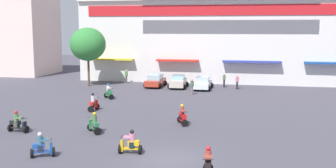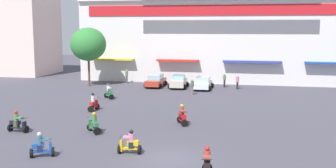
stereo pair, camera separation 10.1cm
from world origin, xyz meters
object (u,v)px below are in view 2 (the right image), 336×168
(parked_car_0, at_px, (156,81))
(scooter_rider_4, at_px, (130,144))
(scooter_rider_2, at_px, (109,92))
(pedestrian_0, at_px, (237,81))
(parked_car_1, at_px, (179,81))
(scooter_rider_5, at_px, (94,124))
(plaza_tree_0, at_px, (88,44))
(pedestrian_2, at_px, (192,86))
(scooter_rider_8, at_px, (42,147))
(parked_car_2, at_px, (203,83))
(scooter_rider_1, at_px, (182,116))
(scooter_rider_7, at_px, (207,165))
(pedestrian_1, at_px, (224,79))
(pedestrian_3, at_px, (127,75))
(scooter_rider_6, at_px, (18,123))
(scooter_rider_3, at_px, (94,103))

(parked_car_0, relative_size, scooter_rider_4, 3.10)
(scooter_rider_2, distance_m, pedestrian_0, 15.47)
(parked_car_1, relative_size, scooter_rider_5, 2.71)
(plaza_tree_0, height_order, pedestrian_2, plaza_tree_0)
(parked_car_0, bearing_deg, parked_car_1, -7.72)
(scooter_rider_4, xyz_separation_m, scooter_rider_8, (-4.65, -1.57, 0.00))
(parked_car_2, relative_size, scooter_rider_1, 2.87)
(parked_car_2, bearing_deg, scooter_rider_4, -92.71)
(scooter_rider_7, height_order, pedestrian_1, pedestrian_1)
(parked_car_2, height_order, scooter_rider_4, parked_car_2)
(pedestrian_2, relative_size, pedestrian_3, 0.97)
(parked_car_0, height_order, scooter_rider_5, parked_car_0)
(scooter_rider_4, height_order, scooter_rider_5, scooter_rider_5)
(scooter_rider_1, height_order, scooter_rider_4, scooter_rider_1)
(scooter_rider_1, height_order, pedestrian_3, pedestrian_3)
(scooter_rider_2, bearing_deg, pedestrian_1, 43.03)
(parked_car_1, relative_size, pedestrian_3, 2.32)
(scooter_rider_5, bearing_deg, scooter_rider_6, -170.31)
(scooter_rider_8, height_order, pedestrian_1, pedestrian_1)
(scooter_rider_5, height_order, pedestrian_2, pedestrian_2)
(plaza_tree_0, bearing_deg, pedestrian_2, -15.87)
(scooter_rider_4, xyz_separation_m, scooter_rider_7, (4.74, -2.78, 0.06))
(scooter_rider_8, bearing_deg, scooter_rider_1, 54.66)
(pedestrian_0, xyz_separation_m, pedestrian_1, (-1.58, 1.14, 0.03))
(plaza_tree_0, height_order, parked_car_2, plaza_tree_0)
(scooter_rider_5, xyz_separation_m, scooter_rider_7, (8.52, -6.70, 0.04))
(scooter_rider_5, bearing_deg, parked_car_0, 92.34)
(scooter_rider_3, bearing_deg, pedestrian_3, 98.23)
(scooter_rider_8, relative_size, pedestrian_3, 0.83)
(parked_car_0, distance_m, pedestrian_3, 5.18)
(parked_car_0, relative_size, scooter_rider_2, 2.87)
(parked_car_0, xyz_separation_m, pedestrian_2, (5.18, -4.86, 0.21))
(parked_car_1, distance_m, scooter_rider_6, 23.54)
(scooter_rider_8, xyz_separation_m, pedestrian_3, (-4.52, 29.95, 0.40))
(parked_car_2, xyz_separation_m, pedestrian_0, (3.92, 0.85, 0.19))
(parked_car_2, height_order, scooter_rider_3, scooter_rider_3)
(scooter_rider_2, height_order, scooter_rider_7, scooter_rider_7)
(parked_car_2, relative_size, pedestrian_1, 2.67)
(scooter_rider_3, height_order, scooter_rider_5, scooter_rider_3)
(parked_car_2, distance_m, pedestrian_3, 10.89)
(plaza_tree_0, bearing_deg, scooter_rider_4, -62.59)
(plaza_tree_0, distance_m, scooter_rider_2, 10.60)
(parked_car_1, bearing_deg, pedestrian_1, 16.80)
(pedestrian_1, bearing_deg, pedestrian_3, 173.93)
(scooter_rider_4, relative_size, scooter_rider_6, 0.94)
(parked_car_1, height_order, scooter_rider_6, parked_car_1)
(scooter_rider_5, relative_size, scooter_rider_6, 0.98)
(pedestrian_0, bearing_deg, scooter_rider_2, -144.06)
(parked_car_0, bearing_deg, scooter_rider_7, -71.79)
(scooter_rider_5, height_order, pedestrian_0, pedestrian_0)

